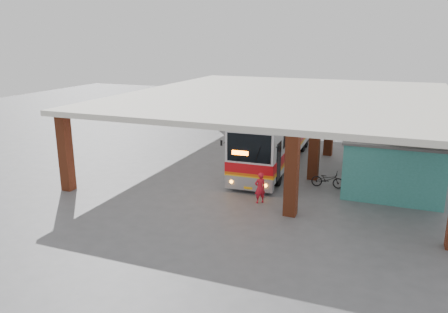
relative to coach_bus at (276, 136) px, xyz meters
name	(u,v)px	position (x,y,z in m)	size (l,w,h in m)	color
ground	(250,188)	(0.01, -5.41, -1.89)	(90.00, 90.00, 0.00)	#515154
brick_columns	(296,135)	(1.44, -0.41, 0.29)	(20.10, 21.60, 4.35)	brown
canopy_roof	(289,96)	(0.51, 1.09, 2.61)	(21.00, 23.00, 0.30)	silver
shop_building	(394,157)	(7.50, -1.41, -0.33)	(5.20, 8.20, 3.11)	#2F776B
coach_bus	(276,136)	(0.00, 0.00, 0.00)	(3.16, 13.15, 3.80)	silver
motorcycle	(328,179)	(4.08, -3.68, -1.41)	(0.64, 1.84, 0.96)	black
pedestrian	(260,188)	(1.17, -7.41, -1.07)	(0.60, 0.39, 1.64)	red
red_chair	(356,158)	(5.09, 2.25, -1.56)	(0.47, 0.47, 0.70)	#B61324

